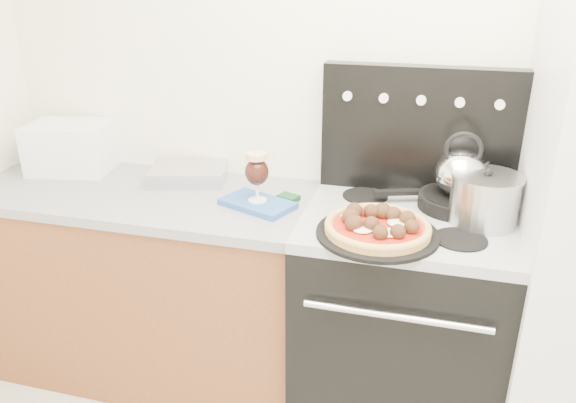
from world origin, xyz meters
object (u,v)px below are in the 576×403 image
(base_cabinet, at_px, (151,287))
(skillet, at_px, (457,202))
(beer_glass, at_px, (257,177))
(stock_pot, at_px, (484,201))
(toaster_oven, at_px, (71,147))
(stove_body, at_px, (398,326))
(oven_mitt, at_px, (258,204))
(pizza_pan, at_px, (377,233))
(pizza, at_px, (378,225))
(tea_kettle, at_px, (461,170))

(base_cabinet, relative_size, skillet, 5.03)
(beer_glass, distance_m, stock_pot, 0.83)
(toaster_oven, bearing_deg, stove_body, -16.76)
(oven_mitt, distance_m, pizza_pan, 0.51)
(oven_mitt, relative_size, pizza, 0.78)
(base_cabinet, height_order, pizza, pizza)
(stove_body, height_order, pizza_pan, pizza_pan)
(stove_body, bearing_deg, beer_glass, -178.75)
(base_cabinet, distance_m, tea_kettle, 1.43)
(stove_body, height_order, stock_pot, stock_pot)
(skillet, distance_m, tea_kettle, 0.13)
(toaster_oven, height_order, tea_kettle, tea_kettle)
(stove_body, height_order, oven_mitt, oven_mitt)
(beer_glass, xyz_separation_m, pizza, (0.48, -0.17, -0.06))
(pizza_pan, xyz_separation_m, skillet, (0.26, 0.31, 0.02))
(base_cabinet, bearing_deg, beer_glass, -4.07)
(pizza, bearing_deg, beer_glass, 160.36)
(oven_mitt, bearing_deg, pizza, -19.64)
(stove_body, height_order, tea_kettle, tea_kettle)
(pizza, bearing_deg, toaster_oven, 166.00)
(beer_glass, height_order, stock_pot, beer_glass)
(base_cabinet, bearing_deg, toaster_oven, 160.69)
(stove_body, distance_m, oven_mitt, 0.75)
(tea_kettle, bearing_deg, pizza, -124.91)
(stove_body, relative_size, pizza_pan, 2.11)
(oven_mitt, xyz_separation_m, stock_pot, (0.83, 0.03, 0.09))
(stove_body, distance_m, beer_glass, 0.82)
(stove_body, relative_size, skillet, 3.05)
(stove_body, xyz_separation_m, beer_glass, (-0.58, -0.01, 0.58))
(stove_body, bearing_deg, stock_pot, 3.15)
(toaster_oven, bearing_deg, stock_pot, -15.40)
(oven_mitt, xyz_separation_m, beer_glass, (0.00, 0.00, 0.11))
(stove_body, xyz_separation_m, oven_mitt, (-0.58, -0.01, 0.47))
(toaster_oven, bearing_deg, beer_glass, -21.35)
(oven_mitt, distance_m, tea_kettle, 0.78)
(beer_glass, xyz_separation_m, skillet, (0.75, 0.14, -0.08))
(oven_mitt, bearing_deg, pizza_pan, -19.64)
(stove_body, bearing_deg, toaster_oven, 173.59)
(toaster_oven, bearing_deg, base_cabinet, -29.66)
(oven_mitt, distance_m, pizza, 0.52)
(stove_body, relative_size, oven_mitt, 3.15)
(tea_kettle, relative_size, stock_pot, 0.88)
(pizza, xyz_separation_m, tea_kettle, (0.26, 0.31, 0.12))
(base_cabinet, xyz_separation_m, stock_pot, (1.36, -0.01, 0.58))
(stove_body, distance_m, skillet, 0.55)
(skillet, xyz_separation_m, stock_pot, (0.09, -0.11, 0.06))
(skillet, bearing_deg, oven_mitt, -169.55)
(stock_pot, bearing_deg, tea_kettle, 127.59)
(base_cabinet, height_order, pizza_pan, pizza_pan)
(oven_mitt, distance_m, skillet, 0.76)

